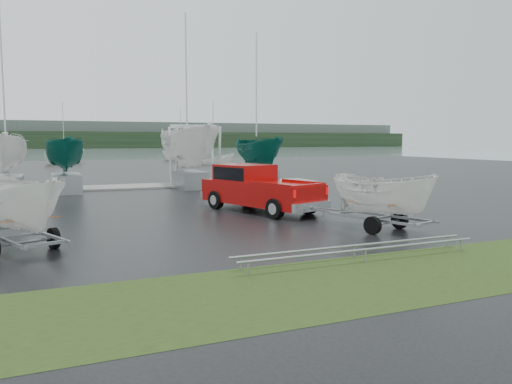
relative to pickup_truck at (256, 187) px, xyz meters
name	(u,v)px	position (x,y,z in m)	size (l,w,h in m)	color
ground_plane	(138,218)	(-5.14, 0.01, -1.05)	(120.00, 120.00, 0.00)	black
lake	(59,154)	(-5.14, 100.01, -1.06)	(300.00, 300.00, 0.00)	gray
grass_verge	(235,297)	(-5.14, -10.99, -1.04)	(40.00, 40.00, 0.00)	black
dock	(102,188)	(-5.14, 13.01, -1.00)	(30.00, 3.00, 0.12)	gray
treeline	(52,140)	(-5.14, 170.01, 1.95)	(300.00, 8.00, 6.00)	black
far_hill	(51,134)	(-5.14, 178.01, 3.95)	(300.00, 6.00, 10.00)	#4C5651
pickup_truck	(256,187)	(0.00, 0.00, 0.00)	(3.84, 6.38, 2.01)	#960908
trailer_hitched	(383,159)	(2.05, -6.20, 1.41)	(2.25, 3.79, 4.51)	gray
trailer_parked	(18,157)	(-9.17, -4.88, 1.60)	(2.43, 3.78, 4.88)	gray
boat_hoist	(195,146)	(1.05, 13.01, 1.62)	(3.30, 2.18, 4.12)	silver
keelboat_0	(5,129)	(-10.40, 11.01, 2.66)	(2.34, 3.20, 10.51)	gray
keelboat_1	(65,136)	(-7.31, 11.21, 2.30)	(2.14, 3.20, 6.78)	gray
keelboat_2	(189,116)	(0.11, 11.01, 3.55)	(2.89, 3.20, 11.08)	gray
keelboat_3	(259,135)	(5.11, 11.31, 2.38)	(2.18, 3.20, 10.34)	gray
mast_rack_2	(360,248)	(-1.14, -9.49, -0.70)	(7.00, 0.56, 0.06)	gray
moored_boat_1	(65,163)	(-5.87, 49.94, -1.05)	(4.22, 4.25, 12.05)	silver
moored_boat_2	(214,164)	(11.32, 39.99, -1.04)	(2.33, 2.28, 10.74)	silver
moored_boat_3	(181,160)	(10.70, 53.49, -1.04)	(3.27, 3.26, 11.07)	silver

